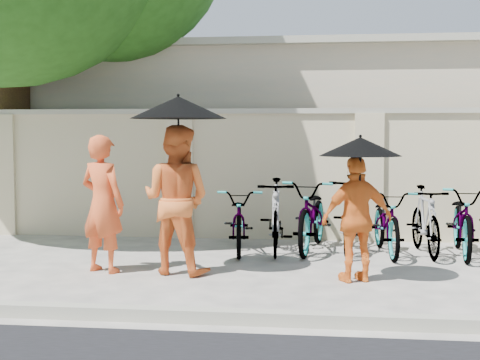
# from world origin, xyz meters

# --- Properties ---
(ground) EXTENTS (80.00, 80.00, 0.00)m
(ground) POSITION_xyz_m (0.00, 0.00, 0.00)
(ground) COLOR beige
(kerb) EXTENTS (40.00, 0.16, 0.12)m
(kerb) POSITION_xyz_m (0.00, -1.70, 0.06)
(kerb) COLOR #9E9C89
(kerb) RESTS_ON ground
(compound_wall) EXTENTS (20.00, 0.30, 2.00)m
(compound_wall) POSITION_xyz_m (1.00, 3.20, 1.00)
(compound_wall) COLOR #C2B38E
(compound_wall) RESTS_ON ground
(building_behind) EXTENTS (14.00, 6.00, 3.20)m
(building_behind) POSITION_xyz_m (2.00, 7.00, 1.60)
(building_behind) COLOR #C5B191
(building_behind) RESTS_ON ground
(monk_left) EXTENTS (0.72, 0.60, 1.67)m
(monk_left) POSITION_xyz_m (-1.37, 0.32, 0.84)
(monk_left) COLOR #EA5727
(monk_left) RESTS_ON ground
(monk_center) EXTENTS (1.01, 0.88, 1.79)m
(monk_center) POSITION_xyz_m (-0.47, 0.35, 0.89)
(monk_center) COLOR orange
(monk_center) RESTS_ON ground
(parasol_center) EXTENTS (1.14, 1.14, 1.11)m
(parasol_center) POSITION_xyz_m (-0.42, 0.27, 1.99)
(parasol_center) COLOR black
(parasol_center) RESTS_ON ground
(monk_right) EXTENTS (0.91, 0.64, 1.44)m
(monk_right) POSITION_xyz_m (1.67, 0.14, 0.72)
(monk_right) COLOR orange
(monk_right) RESTS_ON ground
(parasol_right) EXTENTS (0.92, 0.92, 0.83)m
(parasol_right) POSITION_xyz_m (1.69, 0.06, 1.54)
(parasol_right) COLOR black
(parasol_right) RESTS_ON ground
(bike_0) EXTENTS (0.81, 1.80, 0.92)m
(bike_0) POSITION_xyz_m (0.12, 1.89, 0.46)
(bike_0) COLOR slate
(bike_0) RESTS_ON ground
(bike_1) EXTENTS (0.58, 1.77, 1.05)m
(bike_1) POSITION_xyz_m (0.63, 1.88, 0.52)
(bike_1) COLOR slate
(bike_1) RESTS_ON ground
(bike_2) EXTENTS (0.95, 2.05, 1.04)m
(bike_2) POSITION_xyz_m (1.15, 2.10, 0.52)
(bike_2) COLOR slate
(bike_2) RESTS_ON ground
(bike_3) EXTENTS (0.69, 1.86, 1.09)m
(bike_3) POSITION_xyz_m (1.67, 2.12, 0.55)
(bike_3) COLOR slate
(bike_3) RESTS_ON ground
(bike_4) EXTENTS (0.75, 1.79, 0.92)m
(bike_4) POSITION_xyz_m (2.18, 1.92, 0.46)
(bike_4) COLOR slate
(bike_4) RESTS_ON ground
(bike_5) EXTENTS (0.57, 1.63, 0.96)m
(bike_5) POSITION_xyz_m (2.70, 1.94, 0.48)
(bike_5) COLOR slate
(bike_5) RESTS_ON ground
(bike_6) EXTENTS (0.82, 1.91, 0.98)m
(bike_6) POSITION_xyz_m (3.22, 1.95, 0.49)
(bike_6) COLOR slate
(bike_6) RESTS_ON ground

